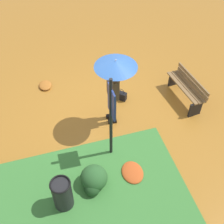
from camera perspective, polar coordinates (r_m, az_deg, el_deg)
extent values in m
plane|color=#9E6623|center=(8.02, -0.79, -0.83)|extent=(18.00, 18.00, 0.00)
cylinder|color=black|center=(7.70, -0.03, 1.23)|extent=(0.12, 0.12, 0.86)
cylinder|color=black|center=(7.58, 0.36, 0.30)|extent=(0.12, 0.12, 0.86)
cube|color=black|center=(7.97, -0.30, -0.80)|extent=(0.13, 0.23, 0.08)
cube|color=black|center=(7.86, 0.07, -1.73)|extent=(0.13, 0.23, 0.08)
cube|color=#473323|center=(7.12, 0.18, 4.98)|extent=(0.40, 0.28, 0.64)
sphere|color=#8C664C|center=(6.82, 0.19, 7.87)|extent=(0.20, 0.20, 0.20)
ellipsoid|color=black|center=(6.80, 0.19, 8.07)|extent=(0.20, 0.20, 0.15)
cylinder|color=#473323|center=(7.14, -0.51, 7.30)|extent=(0.18, 0.13, 0.18)
cylinder|color=#473323|center=(7.05, -0.50, 7.66)|extent=(0.24, 0.11, 0.33)
cube|color=black|center=(6.90, -0.19, 8.16)|extent=(0.07, 0.02, 0.14)
cylinder|color=#473323|center=(6.85, 0.62, 5.63)|extent=(0.11, 0.10, 0.09)
cylinder|color=#473323|center=(6.80, 0.67, 6.30)|extent=(0.10, 0.09, 0.23)
cylinder|color=#A5A5AD|center=(6.61, 0.71, 8.43)|extent=(0.02, 0.02, 0.41)
cone|color=#264C8C|center=(6.55, 0.72, 9.08)|extent=(0.96, 0.96, 0.16)
sphere|color=#A5A5AD|center=(6.48, 0.73, 9.86)|extent=(0.02, 0.02, 0.02)
cylinder|color=black|center=(6.38, -0.20, -1.66)|extent=(0.07, 0.07, 2.30)
cube|color=navy|center=(5.98, -0.08, 1.89)|extent=(0.44, 0.04, 0.70)
cube|color=silver|center=(5.98, 0.10, 1.92)|extent=(0.38, 0.01, 0.64)
cube|color=black|center=(8.41, 1.73, 3.08)|extent=(0.31, 0.31, 0.24)
torus|color=black|center=(8.30, 1.75, 3.89)|extent=(0.14, 0.14, 0.18)
cube|color=black|center=(8.98, 11.70, 6.16)|extent=(0.10, 0.36, 0.44)
cube|color=black|center=(8.19, 15.41, 0.51)|extent=(0.10, 0.36, 0.44)
cube|color=brown|center=(8.36, 13.03, 4.51)|extent=(1.40, 0.26, 0.04)
cube|color=brown|center=(8.42, 13.75, 4.66)|extent=(1.40, 0.26, 0.04)
cube|color=brown|center=(8.47, 14.47, 4.80)|extent=(1.40, 0.26, 0.04)
cube|color=brown|center=(8.43, 14.90, 5.36)|extent=(1.40, 0.20, 0.10)
cube|color=brown|center=(8.34, 15.08, 6.08)|extent=(1.40, 0.20, 0.10)
cylinder|color=black|center=(6.32, -9.31, -15.17)|extent=(0.40, 0.40, 0.80)
torus|color=black|center=(5.96, -9.79, -13.27)|extent=(0.42, 0.42, 0.04)
ellipsoid|color=#285628|center=(6.60, -3.43, -12.28)|extent=(0.59, 0.59, 0.53)
ellipsoid|color=#1E421E|center=(6.58, -3.77, -14.12)|extent=(0.35, 0.35, 0.35)
ellipsoid|color=#B74C1E|center=(6.91, 3.88, -11.30)|extent=(0.60, 0.48, 0.13)
ellipsoid|color=#A86023|center=(9.05, -12.48, 4.95)|extent=(0.45, 0.36, 0.10)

